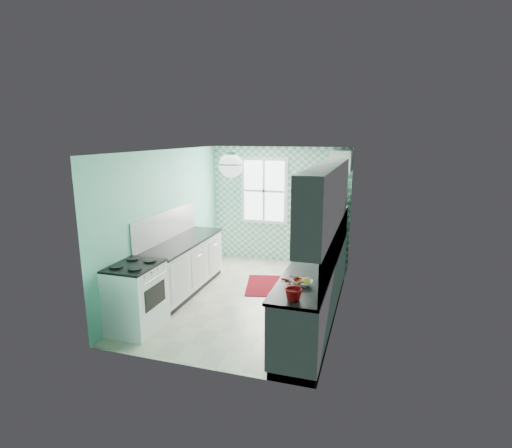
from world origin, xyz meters
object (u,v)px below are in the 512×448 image
(ceiling_light, at_px, (231,165))
(fruit_bowl, at_px, (303,283))
(sink, at_px, (325,243))
(fridge, at_px, (328,235))
(stove, at_px, (136,296))
(microwave, at_px, (330,190))
(potted_plant, at_px, (295,287))

(ceiling_light, height_order, fruit_bowl, ceiling_light)
(sink, distance_m, fruit_bowl, 2.07)
(ceiling_light, relative_size, fruit_bowl, 1.49)
(sink, height_order, fruit_bowl, sink)
(fridge, bearing_deg, sink, -83.34)
(stove, distance_m, microwave, 4.23)
(stove, xyz_separation_m, microwave, (2.31, 3.34, 1.19))
(ceiling_light, bearing_deg, fridge, 66.97)
(fridge, relative_size, stove, 1.61)
(potted_plant, bearing_deg, fridge, 91.35)
(stove, relative_size, potted_plant, 2.89)
(fridge, bearing_deg, microwave, 56.90)
(microwave, bearing_deg, fridge, 55.65)
(ceiling_light, bearing_deg, potted_plant, -45.49)
(ceiling_light, distance_m, microwave, 2.91)
(ceiling_light, xyz_separation_m, fridge, (1.11, 2.61, -1.56))
(ceiling_light, xyz_separation_m, potted_plant, (1.20, -1.22, -1.22))
(ceiling_light, bearing_deg, stove, -148.63)
(sink, relative_size, potted_plant, 1.62)
(sink, bearing_deg, fruit_bowl, -86.98)
(ceiling_light, distance_m, potted_plant, 2.10)
(fruit_bowl, bearing_deg, ceiling_light, 148.28)
(fruit_bowl, bearing_deg, sink, 89.89)
(potted_plant, bearing_deg, microwave, 91.35)
(fridge, relative_size, fruit_bowl, 6.49)
(microwave, bearing_deg, sink, 95.39)
(ceiling_light, distance_m, fruit_bowl, 1.96)
(fruit_bowl, xyz_separation_m, potted_plant, (0.00, -0.48, 0.13))
(fridge, distance_m, fruit_bowl, 3.36)
(stove, height_order, microwave, microwave)
(fridge, distance_m, sink, 1.30)
(fridge, xyz_separation_m, microwave, (0.00, 0.00, 0.92))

